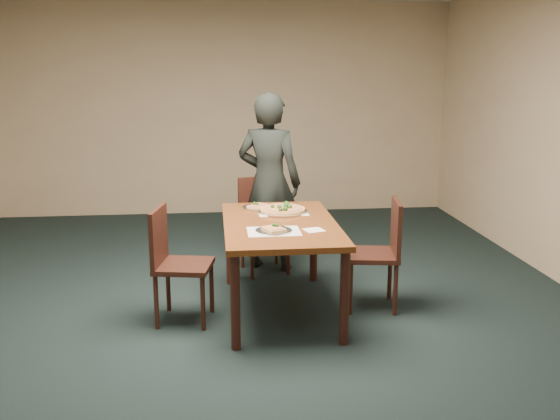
{
  "coord_description": "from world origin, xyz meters",
  "views": [
    {
      "loc": [
        -0.17,
        -4.4,
        1.98
      ],
      "look_at": [
        0.35,
        0.41,
        0.85
      ],
      "focal_mm": 40.0,
      "sensor_mm": 36.0,
      "label": 1
    }
  ],
  "objects": [
    {
      "name": "ground",
      "position": [
        0.0,
        0.0,
        0.0
      ],
      "size": [
        8.0,
        8.0,
        0.0
      ],
      "primitive_type": "plane",
      "color": "black",
      "rests_on": "ground"
    },
    {
      "name": "room_shell",
      "position": [
        0.0,
        0.0,
        1.74
      ],
      "size": [
        8.0,
        8.0,
        8.0
      ],
      "color": "tan",
      "rests_on": "ground"
    },
    {
      "name": "dining_table",
      "position": [
        0.35,
        0.41,
        0.66
      ],
      "size": [
        0.9,
        1.5,
        0.75
      ],
      "color": "#592B11",
      "rests_on": "ground"
    },
    {
      "name": "chair_far",
      "position": [
        0.29,
        1.5,
        0.52
      ],
      "size": [
        0.5,
        0.5,
        0.91
      ],
      "rotation": [
        0.0,
        0.0,
        0.21
      ],
      "color": "black",
      "rests_on": "ground"
    },
    {
      "name": "chair_left",
      "position": [
        -0.5,
        0.3,
        0.52
      ],
      "size": [
        0.49,
        0.49,
        0.91
      ],
      "rotation": [
        0.0,
        0.0,
        1.39
      ],
      "color": "black",
      "rests_on": "ground"
    },
    {
      "name": "chair_right",
      "position": [
        1.19,
        0.4,
        0.52
      ],
      "size": [
        0.48,
        0.48,
        0.91
      ],
      "rotation": [
        0.0,
        0.0,
        -1.72
      ],
      "color": "black",
      "rests_on": "ground"
    },
    {
      "name": "diner",
      "position": [
        0.36,
        1.53,
        0.87
      ],
      "size": [
        0.74,
        0.63,
        1.73
      ],
      "primitive_type": "imported",
      "rotation": [
        0.0,
        0.0,
        2.74
      ],
      "color": "black",
      "rests_on": "ground"
    },
    {
      "name": "placemat_main",
      "position": [
        0.41,
        0.76,
        0.75
      ],
      "size": [
        0.42,
        0.32,
        0.0
      ],
      "primitive_type": "cube",
      "color": "white",
      "rests_on": "dining_table"
    },
    {
      "name": "placemat_near",
      "position": [
        0.27,
        0.13,
        0.75
      ],
      "size": [
        0.4,
        0.3,
        0.0
      ],
      "primitive_type": "cube",
      "color": "white",
      "rests_on": "dining_table"
    },
    {
      "name": "pizza_pan",
      "position": [
        0.41,
        0.76,
        0.77
      ],
      "size": [
        0.42,
        0.42,
        0.08
      ],
      "color": "silver",
      "rests_on": "dining_table"
    },
    {
      "name": "slice_plate_near",
      "position": [
        0.27,
        0.13,
        0.76
      ],
      "size": [
        0.28,
        0.28,
        0.06
      ],
      "color": "silver",
      "rests_on": "dining_table"
    },
    {
      "name": "slice_plate_far",
      "position": [
        0.21,
        0.94,
        0.76
      ],
      "size": [
        0.28,
        0.28,
        0.06
      ],
      "color": "silver",
      "rests_on": "dining_table"
    },
    {
      "name": "napkin",
      "position": [
        0.58,
        0.12,
        0.75
      ],
      "size": [
        0.17,
        0.17,
        0.01
      ],
      "primitive_type": "cube",
      "rotation": [
        0.0,
        0.0,
        0.29
      ],
      "color": "white",
      "rests_on": "dining_table"
    }
  ]
}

